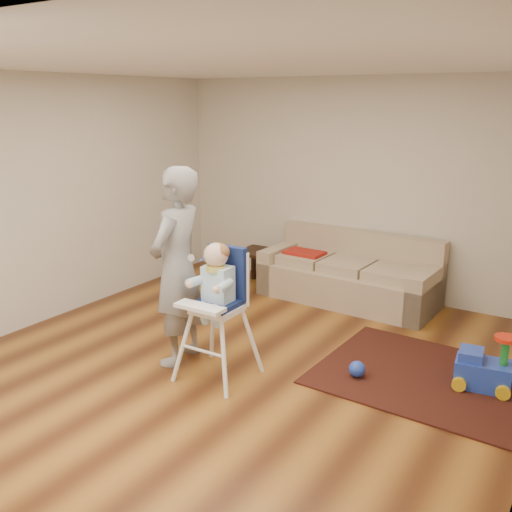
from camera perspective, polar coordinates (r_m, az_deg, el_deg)
The scene contains 9 objects.
ground at distance 5.40m, azimuth -2.33°, elevation -11.26°, with size 5.50×5.50×0.00m, color #472410.
room_envelope at distance 5.29m, azimuth 0.74°, elevation 9.49°, with size 5.04×5.52×2.72m.
sofa at distance 7.07m, azimuth 9.21°, elevation -1.27°, with size 2.18×0.96×0.83m.
side_table at distance 7.60m, azimuth 0.24°, elevation -1.23°, with size 0.49×0.49×0.49m, color black, non-canonical shape.
area_rug at distance 5.44m, azimuth 17.58°, elevation -11.69°, with size 2.05×1.53×0.02m, color black.
ride_on_toy at distance 5.33m, azimuth 21.86°, elevation -9.64°, with size 0.46×0.33×0.50m, color blue, non-canonical shape.
toy_ball at distance 5.27m, azimuth 10.07°, elevation -11.07°, with size 0.15×0.15×0.15m, color blue.
high_chair at distance 5.04m, azimuth -3.90°, elevation -5.77°, with size 0.59×0.59×1.25m.
adult at distance 5.29m, azimuth -7.89°, elevation -1.13°, with size 0.68×0.44×1.86m, color gray.
Camera 1 is at (2.77, -3.94, 2.42)m, focal length 40.00 mm.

